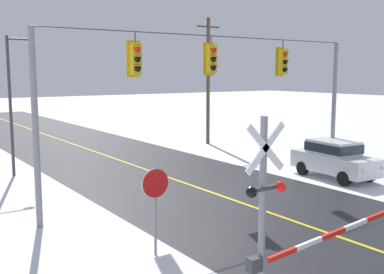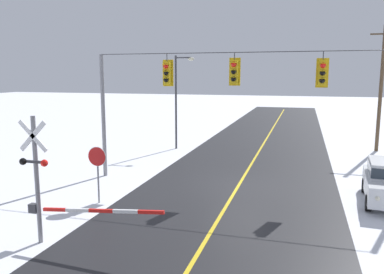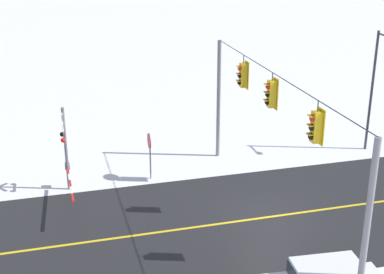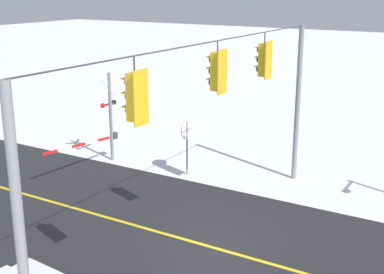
# 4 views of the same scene
# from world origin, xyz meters

# --- Properties ---
(ground_plane) EXTENTS (160.00, 160.00, 0.00)m
(ground_plane) POSITION_xyz_m (0.00, 0.00, 0.00)
(ground_plane) COLOR white
(road_asphalt) EXTENTS (9.00, 80.00, 0.01)m
(road_asphalt) POSITION_xyz_m (0.00, 6.00, 0.00)
(road_asphalt) COLOR black
(road_asphalt) RESTS_ON ground
(lane_centre_line) EXTENTS (0.14, 72.00, 0.01)m
(lane_centre_line) POSITION_xyz_m (0.00, 6.00, 0.01)
(lane_centre_line) COLOR gold
(lane_centre_line) RESTS_ON ground
(signal_span) EXTENTS (14.20, 0.47, 6.22)m
(signal_span) POSITION_xyz_m (-0.05, -0.01, 4.25)
(signal_span) COLOR gray
(signal_span) RESTS_ON ground
(stop_sign) EXTENTS (0.80, 0.09, 2.35)m
(stop_sign) POSITION_xyz_m (-5.12, -4.03, 1.71)
(stop_sign) COLOR gray
(stop_sign) RESTS_ON ground
(railroad_crossing) EXTENTS (4.64, 0.31, 4.00)m
(railroad_crossing) POSITION_xyz_m (-4.57, -7.94, 1.98)
(railroad_crossing) COLOR gray
(railroad_crossing) RESTS_ON ground
(parked_car_white) EXTENTS (2.09, 4.30, 1.74)m
(parked_car_white) POSITION_xyz_m (6.28, -0.74, 0.95)
(parked_car_white) COLOR white
(parked_car_white) RESTS_ON ground
(streetlamp_near) EXTENTS (1.39, 0.28, 6.50)m
(streetlamp_near) POSITION_xyz_m (-5.59, 8.13, 3.92)
(streetlamp_near) COLOR #38383D
(streetlamp_near) RESTS_ON ground
(utility_pole) EXTENTS (1.80, 0.24, 8.45)m
(utility_pole) POSITION_xyz_m (7.75, 11.06, 4.36)
(utility_pole) COLOR brown
(utility_pole) RESTS_ON ground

